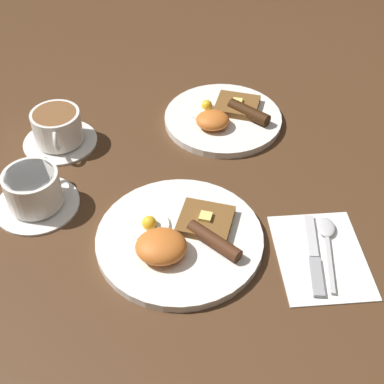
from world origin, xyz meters
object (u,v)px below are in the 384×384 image
Objects in this scene: breakfast_plate_far at (224,117)px; knife at (315,259)px; teacup_far at (58,130)px; teacup_near at (34,191)px; spoon at (327,235)px; breakfast_plate_near at (179,238)px.

breakfast_plate_far is 0.39m from knife.
knife is at bearing -72.98° from breakfast_plate_far.
teacup_far reaches higher than breakfast_plate_far.
breakfast_plate_far is 1.65× the size of teacup_near.
spoon reaches higher than knife.
teacup_near reaches higher than breakfast_plate_far.
teacup_near reaches higher than teacup_far.
breakfast_plate_near is at bearing -49.56° from teacup_far.
spoon is at bearing -66.21° from breakfast_plate_far.
breakfast_plate_far reaches higher than knife.
breakfast_plate_near is 0.27m from teacup_near.
knife is (0.46, -0.14, -0.03)m from teacup_near.
teacup_near is at bearing -146.06° from breakfast_plate_far.
breakfast_plate_near is at bearing 83.79° from knife.
teacup_near is 1.01× the size of teacup_far.
teacup_near is at bearing 158.42° from breakfast_plate_near.
knife is at bearing -17.21° from teacup_near.
teacup_near is 0.90× the size of knife.
breakfast_plate_near is 1.76× the size of spoon.
teacup_far reaches higher than knife.
teacup_far is at bearing 84.94° from teacup_near.
teacup_far is at bearing 130.44° from breakfast_plate_near.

